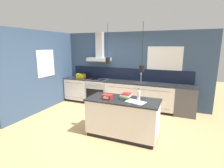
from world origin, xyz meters
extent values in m
plane|color=tan|center=(0.00, 0.00, 0.00)|extent=(16.00, 16.00, 0.00)
cube|color=#354C6B|center=(0.00, 2.03, 1.30)|extent=(5.60, 0.06, 2.60)
cube|color=black|center=(0.00, 1.99, 1.12)|extent=(4.42, 0.02, 0.43)
cube|color=white|center=(1.25, 1.99, 1.62)|extent=(1.12, 0.01, 0.96)
cube|color=black|center=(1.25, 1.99, 1.62)|extent=(1.04, 0.01, 0.88)
cube|color=#B5B5BA|center=(-1.03, 1.77, 1.64)|extent=(0.80, 0.46, 0.12)
cube|color=#B5B5BA|center=(-1.03, 1.86, 2.15)|extent=(0.26, 0.20, 0.90)
cylinder|color=black|center=(0.22, -0.27, 2.23)|extent=(0.01, 0.01, 0.74)
cylinder|color=black|center=(0.22, -0.27, 1.79)|extent=(0.11, 0.11, 0.14)
sphere|color=#F9D18C|center=(0.22, -0.27, 1.79)|extent=(0.06, 0.06, 0.06)
cylinder|color=black|center=(1.02, -0.28, 2.16)|extent=(0.01, 0.01, 0.89)
cylinder|color=black|center=(1.02, -0.28, 1.64)|extent=(0.11, 0.11, 0.14)
sphere|color=#F9D18C|center=(1.02, -0.28, 1.64)|extent=(0.06, 0.06, 0.06)
cube|color=#354C6B|center=(-2.43, 0.70, 1.30)|extent=(0.06, 3.80, 2.60)
cube|color=white|center=(-2.39, 0.55, 1.55)|extent=(0.01, 0.76, 0.88)
cube|color=black|center=(-2.39, 0.55, 1.55)|extent=(0.01, 0.68, 0.80)
cube|color=black|center=(-1.90, 1.72, 0.04)|extent=(0.90, 0.56, 0.09)
cube|color=white|center=(-1.90, 1.69, 0.48)|extent=(0.93, 0.62, 0.79)
cube|color=gray|center=(-1.90, 1.38, 0.76)|extent=(0.81, 0.01, 0.01)
cube|color=gray|center=(-1.90, 1.38, 0.21)|extent=(0.81, 0.01, 0.01)
cube|color=black|center=(-1.90, 1.69, 0.90)|extent=(0.95, 0.64, 0.03)
cube|color=black|center=(0.52, 1.72, 0.04)|extent=(2.23, 0.56, 0.09)
cube|color=white|center=(0.52, 1.69, 0.48)|extent=(2.30, 0.62, 0.79)
cube|color=gray|center=(0.52, 1.38, 0.76)|extent=(2.03, 0.01, 0.01)
cube|color=gray|center=(0.52, 1.38, 0.21)|extent=(2.03, 0.01, 0.01)
cube|color=black|center=(0.52, 1.69, 0.90)|extent=(2.33, 0.64, 0.03)
cube|color=#262628|center=(0.52, 1.74, 0.91)|extent=(0.48, 0.34, 0.01)
cylinder|color=#B5B5BA|center=(0.52, 1.87, 1.06)|extent=(0.02, 0.02, 0.31)
sphere|color=#B5B5BA|center=(0.52, 1.87, 1.22)|extent=(0.03, 0.03, 0.03)
cylinder|color=#B5B5BA|center=(0.52, 1.81, 1.20)|extent=(0.02, 0.12, 0.02)
cube|color=#B5B5BA|center=(-1.03, 1.69, 0.43)|extent=(0.79, 0.62, 0.87)
cube|color=black|center=(-1.03, 1.37, 0.40)|extent=(0.68, 0.02, 0.44)
cylinder|color=#B5B5BA|center=(-1.03, 1.35, 0.63)|extent=(0.60, 0.02, 0.02)
cube|color=#B5B5BA|center=(-1.03, 1.37, 0.82)|extent=(0.68, 0.02, 0.07)
cube|color=#2D2D30|center=(-1.03, 1.69, 0.89)|extent=(0.79, 0.60, 0.04)
cylinder|color=black|center=(-1.19, 1.80, 0.91)|extent=(0.17, 0.17, 0.00)
cylinder|color=black|center=(-0.87, 1.80, 0.91)|extent=(0.17, 0.17, 0.00)
cylinder|color=black|center=(-1.19, 1.58, 0.91)|extent=(0.17, 0.17, 0.00)
cylinder|color=black|center=(-0.87, 1.58, 0.91)|extent=(0.17, 0.17, 0.00)
cube|color=#4C4C51|center=(1.99, 1.69, 0.45)|extent=(0.62, 0.62, 0.89)
cube|color=black|center=(1.99, 1.69, 0.90)|extent=(0.62, 0.62, 0.02)
cylinder|color=#4C4C51|center=(1.99, 1.36, 0.82)|extent=(0.47, 0.02, 0.02)
cube|color=black|center=(0.61, -0.29, 0.04)|extent=(1.57, 0.69, 0.09)
cube|color=white|center=(0.61, -0.29, 0.48)|extent=(1.63, 0.72, 0.79)
cube|color=black|center=(0.61, -0.29, 0.90)|extent=(1.68, 0.77, 0.03)
cylinder|color=silver|center=(1.00, -0.37, 1.03)|extent=(0.07, 0.07, 0.25)
cylinder|color=silver|center=(1.00, -0.37, 1.19)|extent=(0.03, 0.03, 0.06)
cylinder|color=#262628|center=(1.00, -0.37, 1.22)|extent=(0.03, 0.03, 0.01)
cube|color=#4C7F4C|center=(0.65, -0.20, 0.92)|extent=(0.22, 0.34, 0.02)
cube|color=#4C7F4C|center=(0.66, -0.21, 0.95)|extent=(0.21, 0.33, 0.03)
cube|color=beige|center=(0.66, -0.21, 0.99)|extent=(0.23, 0.30, 0.04)
cube|color=#B2332D|center=(0.66, -0.20, 1.02)|extent=(0.19, 0.26, 0.04)
cube|color=red|center=(0.27, -0.41, 0.96)|extent=(0.21, 0.16, 0.10)
cube|color=white|center=(0.27, -0.50, 0.96)|extent=(0.13, 0.01, 0.05)
cube|color=silver|center=(0.94, -0.38, 0.91)|extent=(0.48, 0.36, 0.01)
cube|color=gold|center=(-1.78, 1.69, 0.99)|extent=(0.34, 0.18, 0.16)
cylinder|color=black|center=(-1.78, 1.69, 1.09)|extent=(0.20, 0.02, 0.02)
camera|label=1|loc=(1.85, -3.96, 2.11)|focal=28.00mm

